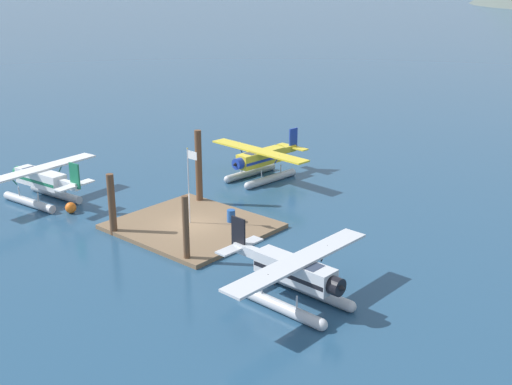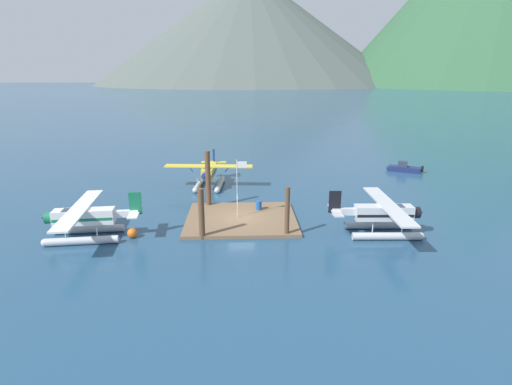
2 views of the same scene
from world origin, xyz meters
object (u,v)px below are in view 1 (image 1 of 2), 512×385
object	(u,v)px
mooring_buoy	(71,208)
fuel_drum	(231,216)
seaplane_silver_stbd_aft	(295,277)
flagpole	(190,177)
seaplane_yellow_bow_left	(261,162)
seaplane_white_port_aft	(41,183)

from	to	relation	value
mooring_buoy	fuel_drum	bearing A→B (deg)	28.91
mooring_buoy	seaplane_silver_stbd_aft	distance (m)	21.07
flagpole	fuel_drum	bearing A→B (deg)	46.32
seaplane_silver_stbd_aft	seaplane_yellow_bow_left	bearing A→B (deg)	135.15
seaplane_yellow_bow_left	mooring_buoy	bearing A→B (deg)	-108.77
seaplane_yellow_bow_left	seaplane_white_port_aft	size ratio (longest dim) A/B	1.00
flagpole	seaplane_silver_stbd_aft	world-z (taller)	flagpole
flagpole	seaplane_yellow_bow_left	world-z (taller)	flagpole
flagpole	mooring_buoy	size ratio (longest dim) A/B	6.59
mooring_buoy	seaplane_white_port_aft	size ratio (longest dim) A/B	0.08
fuel_drum	seaplane_silver_stbd_aft	bearing A→B (deg)	-30.36
flagpole	seaplane_white_port_aft	size ratio (longest dim) A/B	0.52
mooring_buoy	seaplane_white_port_aft	distance (m)	3.98
flagpole	seaplane_white_port_aft	world-z (taller)	flagpole
mooring_buoy	seaplane_white_port_aft	xyz separation A→B (m)	(-3.81, -0.01, 1.16)
flagpole	seaplane_yellow_bow_left	size ratio (longest dim) A/B	0.52
mooring_buoy	seaplane_yellow_bow_left	xyz separation A→B (m)	(5.30, 15.61, 1.16)
fuel_drum	seaplane_silver_stbd_aft	world-z (taller)	seaplane_silver_stbd_aft
flagpole	seaplane_silver_stbd_aft	size ratio (longest dim) A/B	0.52
seaplane_yellow_bow_left	flagpole	bearing A→B (deg)	-73.12
flagpole	seaplane_white_port_aft	distance (m)	13.43
seaplane_white_port_aft	seaplane_silver_stbd_aft	xyz separation A→B (m)	(24.85, -0.04, 0.00)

